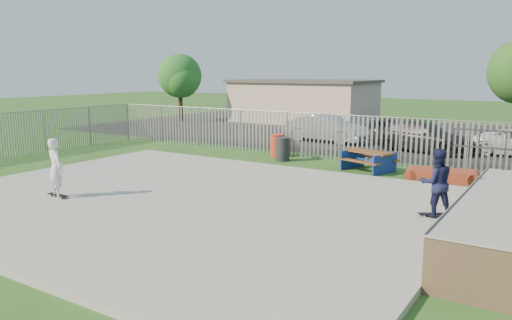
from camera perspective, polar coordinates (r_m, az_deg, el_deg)
The scene contains 16 objects.
ground at distance 14.98m, azimuth -8.01°, elevation -4.85°, with size 120.00×120.00×0.00m, color #2C521C.
concrete_slab at distance 14.96m, azimuth -8.02°, elevation -4.57°, with size 15.00×12.00×0.15m, color gray.
fence at distance 17.92m, azimuth 3.96°, elevation 0.97°, with size 26.04×16.02×2.00m.
picnic_table at distance 19.90m, azimuth 12.69°, elevation -0.09°, with size 2.23×2.02×0.78m.
funbox at distance 18.82m, azimuth 20.50°, elevation -1.67°, with size 2.21×1.36×0.41m.
trash_bin_red at distance 22.67m, azimuth 2.42°, elevation 1.66°, with size 0.61×0.61×1.02m, color #B7321C.
trash_bin_grey at distance 21.61m, azimuth 3.03°, elevation 1.24°, with size 0.61×0.61×1.02m, color #27272A.
parking_lot at distance 31.63m, azimuth 15.00°, elevation 2.82°, with size 40.00×18.00×0.02m, color black.
car_silver at distance 27.55m, azimuth 8.04°, elevation 3.61°, with size 1.58×4.53×1.49m, color silver.
car_dark at distance 25.31m, azimuth 18.53°, elevation 2.55°, with size 2.00×4.92×1.43m, color black.
building at distance 38.24m, azimuth 5.45°, elevation 6.74°, with size 10.40×6.40×3.20m.
tree_left at distance 39.08m, azimuth -8.70°, elevation 9.47°, with size 3.34×3.34×5.16m.
skateboard_a at distance 13.74m, azimuth 19.69°, elevation -5.92°, with size 0.78×0.60×0.08m.
skateboard_b at distance 16.00m, azimuth -21.71°, elevation -3.82°, with size 0.81×0.25×0.08m.
skater_navy at distance 13.54m, azimuth 19.90°, elevation -2.48°, with size 0.86×0.67×1.77m, color #13183D.
skater_white at distance 15.83m, azimuth -21.91°, elevation -0.84°, with size 0.64×0.42×1.77m, color white.
Camera 1 is at (9.48, -10.93, 3.85)m, focal length 35.00 mm.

